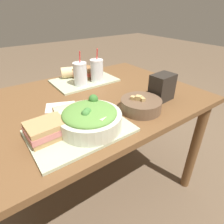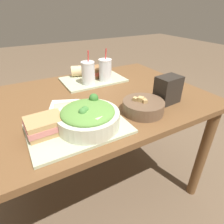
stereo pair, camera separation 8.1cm
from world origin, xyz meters
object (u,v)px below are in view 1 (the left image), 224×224
baguette_near (70,112)px  drink_cup_red (97,71)px  salad_bowl (90,118)px  drink_cup_dark (80,75)px  baguette_far (71,72)px  sandwich_near (46,130)px  sandwich_far (85,73)px  chip_bag (162,87)px  napkin_folded (61,107)px  soup_bowl (141,105)px

baguette_near → drink_cup_red: (0.34, 0.33, 0.03)m
salad_bowl → baguette_near: size_ratio=1.84×
drink_cup_dark → salad_bowl: bearing=-113.3°
salad_bowl → baguette_far: bearing=71.6°
sandwich_near → baguette_far: 0.66m
sandwich_far → chip_bag: (0.18, -0.51, 0.03)m
baguette_near → baguette_far: size_ratio=0.98×
napkin_folded → soup_bowl: bearing=-40.6°
salad_bowl → napkin_folded: salad_bowl is taller
sandwich_far → drink_cup_red: bearing=-75.6°
drink_cup_dark → drink_cup_red: 0.12m
sandwich_far → napkin_folded: sandwich_far is taller
salad_bowl → sandwich_near: size_ratio=1.71×
drink_cup_dark → napkin_folded: size_ratio=1.19×
salad_bowl → napkin_folded: bearing=95.4°
baguette_near → chip_bag: chip_bag is taller
baguette_far → chip_bag: 0.63m
soup_bowl → sandwich_near: bearing=174.3°
sandwich_near → sandwich_far: size_ratio=0.99×
salad_bowl → chip_bag: (0.45, 0.02, 0.01)m
sandwich_near → drink_cup_dark: bearing=45.8°
soup_bowl → drink_cup_red: (0.03, 0.44, 0.05)m
sandwich_near → napkin_folded: (0.14, 0.21, -0.04)m
sandwich_far → sandwich_near: bearing=-135.9°
sandwich_near → chip_bag: 0.61m
sandwich_near → drink_cup_red: size_ratio=0.73×
salad_bowl → drink_cup_dark: 0.47m
salad_bowl → drink_cup_red: bearing=55.0°
salad_bowl → baguette_far: (0.20, 0.60, -0.01)m
drink_cup_dark → napkin_folded: 0.29m
soup_bowl → sandwich_near: soup_bowl is taller
soup_bowl → drink_cup_dark: 0.45m
soup_bowl → baguette_near: bearing=161.1°
soup_bowl → sandwich_far: bearing=90.9°
salad_bowl → baguette_far: 0.63m
sandwich_far → drink_cup_dark: 0.13m
sandwich_near → drink_cup_red: bearing=37.5°
chip_bag → napkin_folded: 0.53m
baguette_near → baguette_far: same height
baguette_near → drink_cup_dark: drink_cup_dark is taller
baguette_near → drink_cup_red: 0.47m
chip_bag → sandwich_far: bearing=104.9°
soup_bowl → drink_cup_red: drink_cup_red is taller
soup_bowl → chip_bag: 0.18m
soup_bowl → chip_bag: bearing=8.6°
sandwich_near → baguette_near: baguette_near is taller
drink_cup_red → baguette_near: bearing=-136.1°
salad_bowl → napkin_folded: size_ratio=1.48×
drink_cup_dark → napkin_folded: drink_cup_dark is taller
baguette_near → sandwich_far: baguette_near is taller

